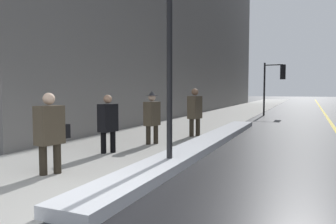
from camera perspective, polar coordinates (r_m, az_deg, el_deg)
name	(u,v)px	position (r m, az deg, el deg)	size (l,w,h in m)	color
ground_plane	(85,202)	(5.06, -14.32, -14.99)	(160.00, 160.00, 0.00)	#232326
sidewalk_slab	(217,117)	(19.49, 8.45, -0.91)	(4.00, 80.00, 0.01)	#B2AFA8
road_centre_stripe	(330,121)	(18.88, 26.35, -1.44)	(0.16, 80.00, 0.00)	gold
snow_bank_curb	(205,143)	(9.47, 6.43, -5.43)	(0.83, 11.92, 0.19)	white
lamp_post	(169,17)	(6.96, 0.26, 16.26)	(0.28, 0.28, 5.25)	black
traffic_light_near	(276,78)	(21.47, 18.33, 5.72)	(1.31, 0.33, 3.31)	black
pedestrian_with_shoulder_bag	(50,130)	(6.62, -19.84, -2.91)	(0.37, 0.74, 1.57)	#2A241B
pedestrian_in_glasses	(108,121)	(8.46, -10.42, -1.56)	(0.36, 0.52, 1.50)	black
pedestrian_in_fedora	(152,115)	(9.70, -2.80, -0.58)	(0.36, 0.53, 1.59)	#2A241B
pedestrian_nearside	(195,110)	(11.39, 4.69, 0.37)	(0.40, 0.58, 1.67)	#2A241B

